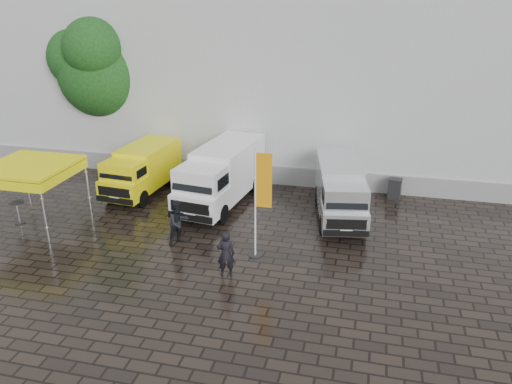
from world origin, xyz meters
TOP-DOWN VIEW (x-y plane):
  - ground at (0.00, 0.00)m, footprint 120.00×120.00m
  - exhibition_hall at (2.00, 16.00)m, footprint 44.00×16.00m
  - hall_plinth at (2.00, 7.95)m, footprint 44.00×0.15m
  - van_yellow at (-7.01, 5.14)m, footprint 2.37×5.24m
  - van_white at (-2.66, 4.70)m, footprint 2.93×6.63m
  - van_silver at (3.03, 4.48)m, footprint 2.87×5.93m
  - canopy_tent at (-10.07, 0.74)m, footprint 3.46×3.46m
  - flagpole at (0.34, 0.01)m, footprint 0.88×0.50m
  - tree at (-10.98, 9.14)m, footprint 4.89×4.89m
  - cocktail_table at (-10.82, 0.46)m, footprint 0.60×0.60m
  - wheelie_bin at (5.55, 7.32)m, footprint 0.72×0.72m
  - person_front at (-0.53, -1.66)m, footprint 0.74×0.58m
  - person_tent at (-3.11, 0.28)m, footprint 1.13×1.18m

SIDE VIEW (x-z plane):
  - ground at x=0.00m, z-range 0.00..0.00m
  - hall_plinth at x=2.00m, z-range 0.00..1.00m
  - cocktail_table at x=-10.82m, z-range 0.00..1.00m
  - wheelie_bin at x=5.55m, z-range 0.00..1.05m
  - person_front at x=-0.53m, z-range 0.00..1.77m
  - person_tent at x=-3.11m, z-range 0.00..1.91m
  - van_yellow at x=-7.01m, z-range 0.00..2.35m
  - van_silver at x=3.03m, z-range 0.00..2.46m
  - van_white at x=-2.66m, z-range 0.00..2.78m
  - flagpole at x=0.34m, z-range 0.22..4.63m
  - canopy_tent at x=-10.07m, z-range 1.21..3.95m
  - tree at x=-10.98m, z-range 1.25..10.03m
  - exhibition_hall at x=2.00m, z-range 0.00..12.00m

